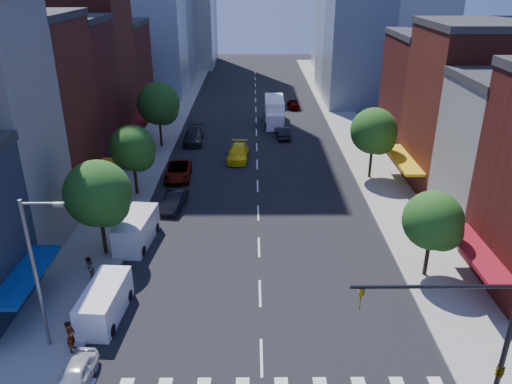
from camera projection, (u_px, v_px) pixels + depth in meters
ground at (261, 357)px, 27.49m from camera, size 220.00×220.00×0.00m
sidewalk_left at (159, 137)px, 63.95m from camera, size 5.00×120.00×0.15m
sidewalk_right at (354, 136)px, 64.09m from camera, size 5.00×120.00×0.15m
bldg_left_2 at (14, 117)px, 42.87m from camera, size 12.00×9.00×16.00m
bldg_left_3 at (52, 100)px, 50.84m from camera, size 12.00×8.00×15.00m
bldg_left_4 at (77, 74)px, 58.21m from camera, size 12.00×9.00×17.00m
bldg_left_5 at (102, 76)px, 67.70m from camera, size 12.00×10.00×13.00m
bldg_right_2 at (482, 112)px, 46.50m from camera, size 12.00×10.00×15.00m
bldg_right_3 at (443, 98)px, 56.05m from camera, size 12.00×10.00×13.00m
traffic_signal at (491, 355)px, 21.74m from camera, size 7.24×2.24×8.00m
streetlight at (37, 267)px, 26.20m from camera, size 2.25×0.25×9.00m
tree_left_near at (100, 196)px, 35.44m from camera, size 4.80×4.80×7.30m
tree_left_mid at (134, 150)px, 45.63m from camera, size 4.20×4.20×6.65m
tree_left_far at (160, 105)px, 58.15m from camera, size 5.00×5.00×7.75m
tree_right_near at (435, 223)px, 33.09m from camera, size 4.00×4.00×6.20m
tree_right_far at (375, 133)px, 49.28m from camera, size 4.60×4.60×7.20m
parked_car_front at (76, 376)px, 25.35m from camera, size 1.60×3.78×1.28m
parked_car_second at (174, 200)px, 44.56m from camera, size 2.18×4.70×1.49m
parked_car_third at (178, 171)px, 51.00m from camera, size 2.77×5.57×1.52m
parked_car_rear at (194, 136)px, 61.67m from camera, size 2.50×5.72×1.64m
cargo_van_near at (104, 303)px, 30.22m from camera, size 2.36×5.14×2.13m
cargo_van_far at (136, 231)px, 38.54m from camera, size 2.70×5.56×2.29m
taxi at (238, 153)px, 56.13m from camera, size 2.53×5.60×1.59m
traffic_car_oncoming at (282, 132)px, 63.46m from camera, size 1.94×4.41×1.41m
traffic_car_far at (293, 104)px, 77.36m from camera, size 1.89×4.14×1.38m
box_truck at (274, 112)px, 69.16m from camera, size 2.71×8.47×3.40m
pedestrian_near at (71, 336)px, 27.42m from camera, size 0.48×0.72×1.93m
pedestrian_far at (89, 269)px, 33.76m from camera, size 0.78×0.94×1.76m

